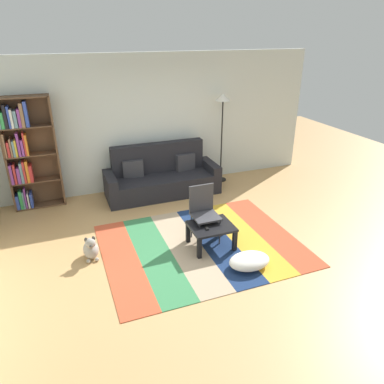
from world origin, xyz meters
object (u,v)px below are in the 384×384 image
Objects in this scene: pouf at (249,261)px; standing_lamp at (223,109)px; tv_remote at (207,227)px; folding_chair at (204,209)px; couch at (162,178)px; coffee_table at (211,229)px; dog at (91,249)px; bookshelf at (25,153)px.

standing_lamp is (1.01, 3.09, 1.47)m from pouf.
folding_chair reaches higher than tv_remote.
tv_remote is at bearing -90.98° from folding_chair.
standing_lamp is (1.41, 0.20, 1.25)m from couch.
folding_chair is (-0.30, 0.96, 0.43)m from pouf.
coffee_table is 0.13m from tv_remote.
coffee_table is 1.81m from dog.
standing_lamp is at bearing 33.86° from dog.
pouf is (2.85, -3.18, -0.95)m from bookshelf.
folding_chair is at bearing 89.72° from tv_remote.
pouf is 0.32× the size of standing_lamp.
standing_lamp is 12.65× the size of tv_remote.
standing_lamp reaches higher than tv_remote.
coffee_table is at bearing -11.01° from dog.
bookshelf is 3.42m from folding_chair.
folding_chair is (2.54, -2.22, -0.53)m from bookshelf.
folding_chair reaches higher than pouf.
bookshelf is 3.89m from standing_lamp.
bookshelf is at bearing 135.92° from coffee_table.
pouf is 2.30m from dog.
pouf is at bearing -46.27° from tv_remote.
dog is at bearing -69.57° from bookshelf.
tv_remote is (-1.39, -2.44, -1.20)m from standing_lamp.
bookshelf is 2.29× the size of folding_chair.
coffee_table is 0.35m from folding_chair.
dog is at bearing 153.07° from pouf.
coffee_table is at bearing -73.15° from folding_chair.
couch is 1.90m from standing_lamp.
folding_chair is at bearing -2.66° from dog.
pouf is at bearing -67.84° from coffee_table.
bookshelf is 13.73× the size of tv_remote.
dog is 1.79m from folding_chair.
bookshelf reaches higher than coffee_table.
coffee_table is at bearing -44.08° from bookshelf.
couch is 15.07× the size of tv_remote.
coffee_table is at bearing -86.79° from couch.
standing_lamp is 2.11× the size of folding_chair.
dog is (0.80, -2.14, -0.90)m from bookshelf.
dog is (-1.77, 0.34, -0.15)m from coffee_table.
standing_lamp is at bearing 7.86° from couch.
tv_remote is at bearing -153.09° from coffee_table.
couch is at bearing -6.59° from bookshelf.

